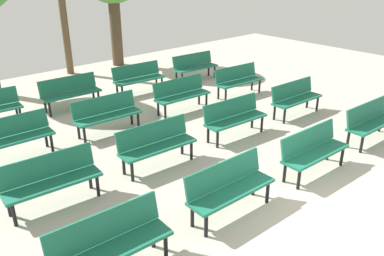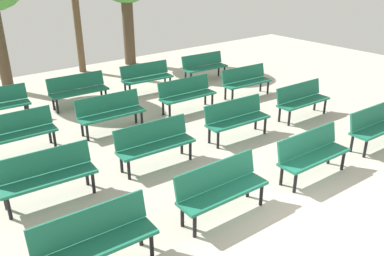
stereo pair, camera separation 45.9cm
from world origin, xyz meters
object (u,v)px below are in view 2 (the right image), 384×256
(bench_r1_c3, at_px, (302,98))
(bench_r3_c2, at_px, (147,76))
(bench_r2_c1, at_px, (110,111))
(bench_r1_c1, at_px, (154,142))
(bench_r3_c3, at_px, (204,65))
(bench_r1_c2, at_px, (236,117))
(bench_r2_c0, at_px, (16,131))
(bench_r3_c1, at_px, (78,89))
(bench_r0_c2, at_px, (312,152))
(bench_r0_c0, at_px, (95,238))
(bench_r0_c3, at_px, (377,124))
(bench_r2_c2, at_px, (187,93))
(bench_r2_c3, at_px, (246,80))
(bench_r1_c0, at_px, (47,173))
(tree_0, at_px, (78,28))
(bench_r0_c1, at_px, (221,187))

(bench_r1_c3, xyz_separation_m, bench_r3_c2, (-2.03, 4.27, 0.00))
(bench_r3_c2, bearing_deg, bench_r2_c1, -134.76)
(bench_r1_c1, distance_m, bench_r3_c3, 6.07)
(bench_r1_c2, relative_size, bench_r2_c0, 1.01)
(bench_r3_c1, distance_m, bench_r3_c3, 4.39)
(bench_r2_c0, bearing_deg, bench_r0_c2, -45.45)
(bench_r0_c0, distance_m, bench_r2_c1, 4.67)
(bench_r0_c0, height_order, bench_r0_c3, same)
(bench_r3_c1, height_order, bench_r3_c3, same)
(bench_r3_c1, xyz_separation_m, bench_r3_c3, (4.38, -0.21, 0.00))
(bench_r1_c2, distance_m, bench_r1_c3, 2.23)
(bench_r2_c2, xyz_separation_m, bench_r3_c3, (2.24, 1.95, 0.00))
(bench_r1_c1, distance_m, bench_r3_c1, 4.18)
(bench_r2_c3, xyz_separation_m, bench_r3_c3, (0.12, 2.08, 0.00))
(bench_r1_c0, distance_m, bench_r2_c2, 4.88)
(bench_r1_c0, bearing_deg, bench_r0_c3, -15.55)
(bench_r1_c2, distance_m, tree_0, 7.67)
(bench_r3_c3, bearing_deg, bench_r2_c3, -89.68)
(bench_r0_c2, height_order, bench_r3_c3, same)
(bench_r0_c2, xyz_separation_m, bench_r1_c1, (-2.08, 2.21, 0.00))
(bench_r0_c3, xyz_separation_m, bench_r3_c1, (-4.11, 6.44, 0.00))
(bench_r0_c3, xyz_separation_m, bench_r1_c0, (-6.45, 2.34, 0.00))
(bench_r1_c2, bearing_deg, bench_r0_c3, -41.87)
(bench_r2_c1, bearing_deg, bench_r3_c2, 44.51)
(bench_r2_c3, height_order, bench_r3_c3, same)
(bench_r0_c0, distance_m, bench_r1_c0, 2.05)
(bench_r1_c1, height_order, bench_r3_c2, same)
(bench_r0_c0, distance_m, bench_r3_c1, 6.61)
(bench_r1_c3, relative_size, tree_0, 0.51)
(bench_r1_c2, xyz_separation_m, bench_r1_c3, (2.22, -0.12, 0.00))
(bench_r0_c2, xyz_separation_m, bench_r2_c3, (2.40, 4.11, 0.00))
(bench_r3_c3, bearing_deg, bench_r0_c3, -89.02)
(bench_r1_c3, relative_size, bench_r2_c3, 0.99)
(bench_r0_c1, distance_m, bench_r0_c2, 2.17)
(bench_r1_c2, bearing_deg, bench_r2_c2, 89.71)
(bench_r3_c3, distance_m, tree_0, 4.65)
(bench_r0_c2, bearing_deg, bench_r1_c1, 135.55)
(bench_r1_c3, distance_m, bench_r2_c2, 3.02)
(bench_r1_c2, relative_size, bench_r2_c1, 1.00)
(bench_r0_c0, relative_size, bench_r0_c3, 1.00)
(bench_r1_c1, height_order, bench_r1_c2, same)
(bench_r0_c1, bearing_deg, bench_r0_c2, -2.39)
(bench_r0_c0, xyz_separation_m, bench_r0_c1, (2.14, -0.09, 0.00))
(bench_r0_c3, relative_size, bench_r3_c2, 1.00)
(bench_r1_c1, distance_m, bench_r3_c2, 4.73)
(bench_r2_c3, relative_size, bench_r3_c2, 1.00)
(bench_r0_c3, bearing_deg, bench_r0_c1, -179.87)
(bench_r0_c0, xyz_separation_m, bench_r2_c3, (6.70, 3.87, 0.00))
(bench_r0_c1, distance_m, bench_r1_c3, 4.88)
(bench_r1_c0, relative_size, bench_r1_c2, 1.00)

